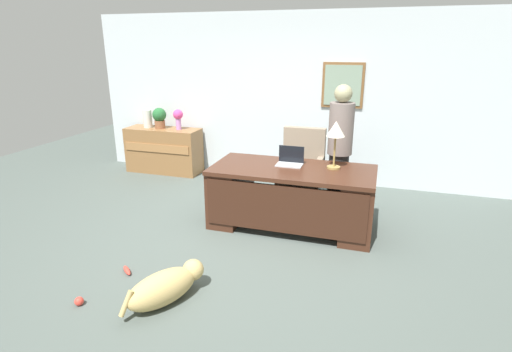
% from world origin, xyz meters
% --- Properties ---
extents(ground_plane, '(12.00, 12.00, 0.00)m').
position_xyz_m(ground_plane, '(0.00, 0.00, 0.00)').
color(ground_plane, '#4C5651').
extents(back_wall, '(7.00, 0.16, 2.70)m').
position_xyz_m(back_wall, '(0.01, 2.60, 1.35)').
color(back_wall, silver).
rests_on(back_wall, ground_plane).
extents(desk, '(1.98, 0.93, 0.77)m').
position_xyz_m(desk, '(0.42, 0.65, 0.42)').
color(desk, '#422316').
rests_on(desk, ground_plane).
extents(credenza, '(1.33, 0.50, 0.79)m').
position_xyz_m(credenza, '(-2.26, 2.25, 0.40)').
color(credenza, olive).
rests_on(credenza, ground_plane).
extents(armchair, '(0.60, 0.59, 1.07)m').
position_xyz_m(armchair, '(0.37, 1.53, 0.48)').
color(armchair, gray).
rests_on(armchair, ground_plane).
extents(person_standing, '(0.32, 0.32, 1.73)m').
position_xyz_m(person_standing, '(0.91, 1.30, 0.89)').
color(person_standing, '#262323').
rests_on(person_standing, ground_plane).
extents(dog_lying, '(0.58, 0.78, 0.30)m').
position_xyz_m(dog_lying, '(-0.29, -1.21, 0.15)').
color(dog_lying, tan).
rests_on(dog_lying, ground_plane).
extents(laptop, '(0.32, 0.22, 0.22)m').
position_xyz_m(laptop, '(0.36, 0.83, 0.82)').
color(laptop, '#B2B5BA').
rests_on(laptop, desk).
extents(desk_lamp, '(0.22, 0.22, 0.58)m').
position_xyz_m(desk_lamp, '(0.90, 0.83, 1.21)').
color(desk_lamp, '#9E8447').
rests_on(desk_lamp, desk).
extents(vase_with_flowers, '(0.17, 0.17, 0.35)m').
position_xyz_m(vase_with_flowers, '(-1.94, 2.25, 1.01)').
color(vase_with_flowers, '#C685D0').
rests_on(vase_with_flowers, credenza).
extents(vase_empty, '(0.15, 0.15, 0.31)m').
position_xyz_m(vase_empty, '(-2.55, 2.25, 0.95)').
color(vase_empty, silver).
rests_on(vase_empty, credenza).
extents(potted_plant, '(0.24, 0.24, 0.36)m').
position_xyz_m(potted_plant, '(-2.31, 2.25, 0.99)').
color(potted_plant, brown).
rests_on(potted_plant, credenza).
extents(dog_toy_ball, '(0.08, 0.08, 0.08)m').
position_xyz_m(dog_toy_ball, '(-1.00, -1.49, 0.04)').
color(dog_toy_ball, '#E53F33').
rests_on(dog_toy_ball, ground_plane).
extents(dog_toy_bone, '(0.18, 0.16, 0.05)m').
position_xyz_m(dog_toy_bone, '(-0.91, -0.90, 0.03)').
color(dog_toy_bone, '#E53F33').
rests_on(dog_toy_bone, ground_plane).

